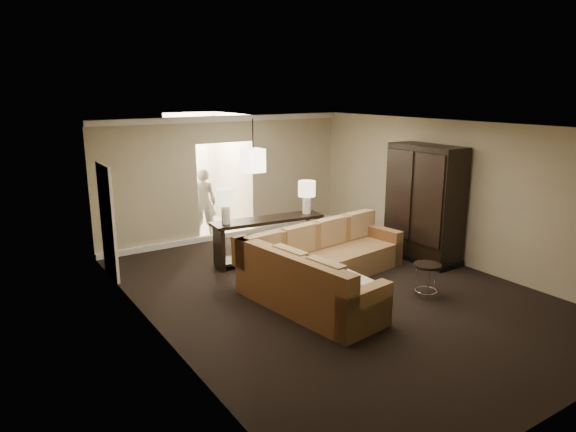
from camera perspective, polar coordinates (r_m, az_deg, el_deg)
ground at (r=8.92m, az=4.94°, el=-8.36°), size 8.00×8.00×0.00m
wall_back at (r=11.83m, az=-6.94°, el=4.23°), size 6.00×0.04×2.80m
wall_left at (r=7.09m, az=-14.33°, el=-2.71°), size 0.04×8.00×2.80m
wall_right at (r=10.57m, az=18.05°, el=2.48°), size 0.04×8.00×2.80m
ceiling at (r=8.27m, az=5.35°, el=9.88°), size 6.00×8.00×0.02m
crown_molding at (r=11.63m, az=-7.02°, el=10.67°), size 6.00×0.10×0.12m
baseboard at (r=12.08m, az=-6.65°, el=-2.08°), size 6.00×0.10×0.12m
side_door at (r=9.80m, az=-19.41°, el=-0.60°), size 0.05×0.90×2.10m
foyer at (r=13.04m, az=-9.55°, el=4.61°), size 1.44×2.02×2.80m
sectional_sofa at (r=8.90m, az=4.02°, el=-5.68°), size 3.42×2.96×0.99m
coffee_table at (r=8.50m, az=5.77°, el=-8.18°), size 0.92×0.92×0.38m
console_table at (r=10.27m, az=-2.23°, el=-2.19°), size 2.32×0.74×0.88m
armoire at (r=10.58m, az=14.84°, el=1.12°), size 0.69×1.61×2.32m
drink_table at (r=8.85m, az=15.18°, el=-6.17°), size 0.46×0.46×0.57m
table_lamp_left at (r=9.74m, az=-6.97°, el=1.72°), size 0.35×0.35×0.68m
table_lamp_right at (r=10.47m, az=2.10°, el=2.68°), size 0.35×0.35×0.68m
pendant_light at (r=10.60m, az=-3.89°, el=6.20°), size 0.38×0.38×1.09m
person at (r=12.00m, az=-9.43°, el=1.88°), size 0.78×0.66×1.81m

